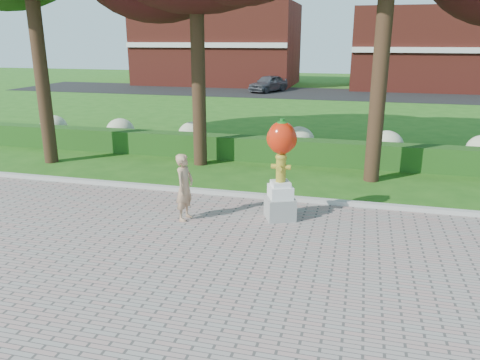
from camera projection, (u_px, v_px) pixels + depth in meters
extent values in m
plane|color=#215515|center=(196.00, 243.00, 9.59)|extent=(100.00, 100.00, 0.00)
cube|color=#ADADA5|center=(235.00, 194.00, 12.34)|extent=(40.00, 0.18, 0.15)
cube|color=#234A15|center=(265.00, 149.00, 15.95)|extent=(24.00, 0.70, 0.80)
ellipsoid|color=beige|center=(54.00, 128.00, 19.01)|extent=(1.10, 1.10, 0.99)
ellipsoid|color=beige|center=(120.00, 131.00, 18.28)|extent=(1.10, 1.10, 0.99)
ellipsoid|color=beige|center=(193.00, 135.00, 17.56)|extent=(1.10, 1.10, 0.99)
ellipsoid|color=beige|center=(299.00, 141.00, 16.59)|extent=(1.10, 1.10, 0.99)
ellipsoid|color=beige|center=(387.00, 145.00, 15.87)|extent=(1.10, 1.10, 0.99)
cube|color=black|center=(321.00, 94.00, 35.51)|extent=(50.00, 8.00, 0.02)
cube|color=maroon|center=(218.00, 44.00, 42.47)|extent=(14.00, 8.00, 7.00)
cube|color=maroon|center=(428.00, 49.00, 38.21)|extent=(12.00, 8.00, 6.40)
cylinder|color=black|center=(40.00, 60.00, 14.93)|extent=(0.44, 0.44, 6.72)
cylinder|color=black|center=(198.00, 70.00, 14.73)|extent=(0.44, 0.44, 6.16)
cylinder|color=black|center=(382.00, 53.00, 12.78)|extent=(0.44, 0.44, 7.28)
cube|color=gray|center=(280.00, 208.00, 10.74)|extent=(0.83, 0.83, 0.51)
cube|color=silver|center=(280.00, 192.00, 10.62)|extent=(0.67, 0.67, 0.28)
cube|color=silver|center=(281.00, 184.00, 10.57)|extent=(0.53, 0.53, 0.10)
cylinder|color=olive|center=(281.00, 169.00, 10.47)|extent=(0.22, 0.22, 0.57)
ellipsoid|color=olive|center=(281.00, 157.00, 10.39)|extent=(0.26, 0.26, 0.18)
cylinder|color=olive|center=(274.00, 166.00, 10.49)|extent=(0.12, 0.11, 0.11)
cylinder|color=olive|center=(288.00, 167.00, 10.41)|extent=(0.12, 0.11, 0.11)
cylinder|color=olive|center=(280.00, 168.00, 10.31)|extent=(0.12, 0.12, 0.12)
cylinder|color=olive|center=(281.00, 154.00, 10.36)|extent=(0.08, 0.08, 0.05)
ellipsoid|color=red|center=(282.00, 138.00, 10.26)|extent=(0.63, 0.57, 0.73)
ellipsoid|color=red|center=(274.00, 138.00, 10.31)|extent=(0.31, 0.31, 0.47)
ellipsoid|color=red|center=(290.00, 139.00, 10.22)|extent=(0.31, 0.31, 0.47)
cylinder|color=#166118|center=(282.00, 121.00, 10.15)|extent=(0.10, 0.10, 0.12)
ellipsoid|color=#166118|center=(282.00, 123.00, 10.16)|extent=(0.24, 0.24, 0.08)
imported|color=tan|center=(185.00, 187.00, 10.54)|extent=(0.42, 0.59, 1.54)
imported|color=#45464D|center=(268.00, 83.00, 36.47)|extent=(2.89, 4.08, 1.29)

